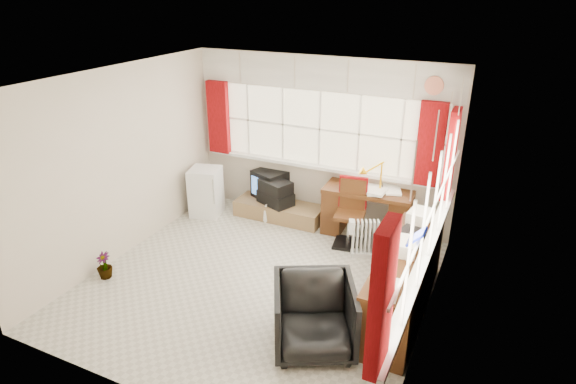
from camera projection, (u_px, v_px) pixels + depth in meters
name	position (u px, v px, depth m)	size (l,w,h in m)	color
ground	(258.00, 282.00, 5.98)	(4.00, 4.00, 0.00)	beige
room_walls	(255.00, 170.00, 5.38)	(4.00, 4.00, 4.00)	beige
window_back	(318.00, 162.00, 7.22)	(3.70, 0.12, 3.60)	#FFF2C9
window_right	(426.00, 250.00, 4.85)	(0.12, 3.70, 3.60)	#FFF2C9
curtains	(359.00, 160.00, 5.81)	(3.83, 3.83, 1.15)	#970810
overhead_cabinets	(369.00, 94.00, 5.51)	(3.98, 3.98, 0.48)	white
desk	(368.00, 209.00, 6.98)	(1.29, 0.68, 0.77)	#4C2412
desk_lamp	(382.00, 170.00, 6.63)	(0.19, 0.17, 0.46)	#F7BA0A
task_chair	(351.00, 209.00, 6.72)	(0.46, 0.48, 0.97)	black
office_chair	(314.00, 316.00, 4.78)	(0.79, 0.82, 0.74)	black
radiator	(365.00, 242.00, 6.47)	(0.38, 0.27, 0.54)	white
credenza	(404.00, 281.00, 5.32)	(0.50, 2.00, 0.85)	#4C2412
file_tray	(410.00, 238.00, 5.35)	(0.29, 0.37, 0.12)	black
tv_bench	(279.00, 211.00, 7.57)	(1.40, 0.50, 0.25)	olive
crt_tv	(270.00, 184.00, 7.68)	(0.61, 0.59, 0.44)	black
hifi_stack	(276.00, 193.00, 7.44)	(0.63, 0.52, 0.39)	black
mini_fridge	(206.00, 192.00, 7.60)	(0.55, 0.55, 0.77)	white
spray_bottle_a	(266.00, 213.00, 7.44)	(0.11, 0.11, 0.29)	silver
spray_bottle_b	(304.00, 222.00, 7.27)	(0.08, 0.09, 0.19)	#92DACB
flower_vase	(104.00, 265.00, 6.01)	(0.19, 0.19, 0.35)	black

